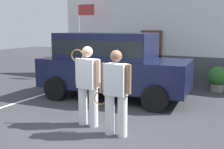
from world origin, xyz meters
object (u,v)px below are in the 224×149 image
Objects in this scene: parked_suv at (111,62)px; flag_pole at (82,27)px; tennis_player_man at (88,85)px; tennis_player_woman at (116,92)px; potted_plant_by_porch at (218,78)px.

flag_pole is at bearing 132.30° from parked_suv.
tennis_player_man is 6.22m from flag_pole.
tennis_player_man is (0.72, -2.48, -0.20)m from parked_suv.
flag_pole is (-4.29, 5.24, 1.31)m from tennis_player_woman.
tennis_player_woman is 6.90m from flag_pole.
potted_plant_by_porch is at bearing 35.19° from parked_suv.
parked_suv is 3.89m from flag_pole.
potted_plant_by_porch is at bearing -110.07° from tennis_player_man.
parked_suv is 3.13m from tennis_player_woman.
tennis_player_woman is (0.83, -0.23, -0.03)m from tennis_player_man.
tennis_player_man is at bearing -78.98° from parked_suv.
potted_plant_by_porch is (2.90, 2.46, -0.65)m from parked_suv.
tennis_player_woman reaches higher than potted_plant_by_porch.
parked_suv is at bearing -61.01° from tennis_player_woman.
flag_pole reaches higher than tennis_player_man.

